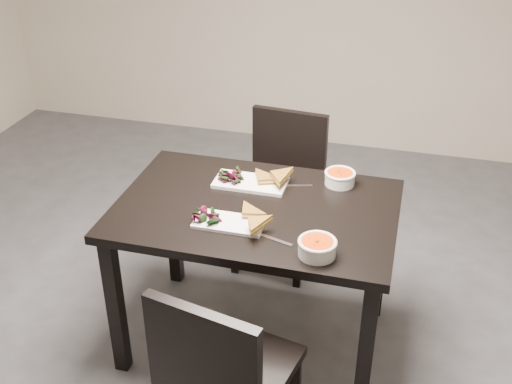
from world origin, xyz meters
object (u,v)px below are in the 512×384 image
plate_far (250,183)px  soup_bowl_far (340,177)px  table (256,225)px  chair_far (282,180)px  soup_bowl_near (317,247)px  plate_near (229,223)px  chair_near (221,372)px

plate_far → soup_bowl_far: soup_bowl_far is taller
table → chair_far: size_ratio=1.41×
chair_far → soup_bowl_near: 1.11m
table → plate_near: bearing=-112.2°
soup_bowl_near → soup_bowl_far: bearing=89.8°
chair_far → plate_far: (-0.03, -0.54, 0.27)m
soup_bowl_near → plate_far: bearing=130.1°
plate_near → plate_far: plate_far is taller
chair_near → chair_far: same height
table → soup_bowl_near: size_ratio=8.03×
chair_far → table: bearing=-80.9°
chair_near → plate_far: bearing=110.7°
soup_bowl_near → table: bearing=137.9°
chair_near → plate_far: 0.93m
chair_near → soup_bowl_far: bearing=87.5°
soup_bowl_near → plate_far: (-0.39, 0.46, -0.03)m
plate_near → soup_bowl_near: (0.38, -0.12, 0.03)m
table → soup_bowl_near: bearing=-42.1°
chair_far → soup_bowl_near: chair_far is taller
soup_bowl_far → chair_far: bearing=129.7°
chair_far → plate_near: 0.93m
soup_bowl_near → soup_bowl_far: (0.00, 0.57, -0.00)m
table → chair_far: (-0.04, 0.72, -0.17)m
soup_bowl_far → soup_bowl_near: bearing=-90.2°
chair_near → soup_bowl_near: chair_near is taller
plate_near → soup_bowl_near: bearing=-17.1°
plate_far → chair_near: bearing=-81.3°
chair_near → chair_far: bearing=106.2°
chair_far → soup_bowl_far: size_ratio=6.02×
plate_far → soup_bowl_far: size_ratio=2.32×
table → plate_near: size_ratio=4.18×
table → plate_far: 0.22m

